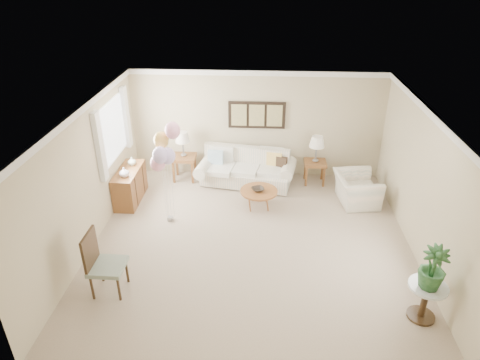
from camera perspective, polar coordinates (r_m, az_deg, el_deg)
The scene contains 18 objects.
ground_plane at distance 8.28m, azimuth 1.53°, elevation -8.44°, with size 6.00×6.00×0.00m, color tan.
room_shell at distance 7.52m, azimuth 0.87°, elevation 2.06°, with size 6.04×6.04×2.60m.
wall_art_triptych at distance 10.21m, azimuth 2.25°, elevation 8.64°, with size 1.35×0.06×0.65m.
sofa at distance 10.22m, azimuth 0.87°, elevation 1.27°, with size 2.44×1.21×0.85m.
end_table_left at distance 10.41m, azimuth -7.48°, elevation 2.69°, with size 0.57×0.52×0.62m.
end_table_right at distance 10.33m, azimuth 9.97°, elevation 1.99°, with size 0.52×0.47×0.56m.
lamp_left at distance 10.19m, azimuth -7.67°, elevation 5.58°, with size 0.35×0.35×0.61m.
lamp_right at distance 10.10m, azimuth 10.24°, elevation 4.94°, with size 0.36×0.36×0.63m.
coffee_table at distance 9.22m, azimuth 2.53°, elevation -1.57°, with size 0.81×0.81×0.41m.
decor_bowl at distance 9.18m, azimuth 2.40°, elevation -1.25°, with size 0.26×0.26×0.06m, color #2C231C.
armchair at distance 9.77m, azimuth 15.26°, elevation -1.17°, with size 1.00×0.88×0.65m, color #F2DEC3.
side_table at distance 7.09m, azimuth 23.61°, elevation -13.68°, with size 0.57×0.57×0.62m.
potted_plant at distance 6.76m, azimuth 24.34°, elevation -10.64°, with size 0.39×0.39×0.69m, color #14451C.
accent_chair at distance 7.25m, azimuth -17.95°, elevation -10.35°, with size 0.55×0.55×1.11m.
credenza at distance 9.80m, azimuth -14.47°, elevation -0.67°, with size 0.46×1.20×0.74m.
vase_white at distance 9.32m, azimuth -15.21°, elevation 1.03°, with size 0.20×0.20×0.21m, color silver.
vase_sage at distance 9.82m, azimuth -14.23°, elevation 2.45°, with size 0.18×0.18×0.19m, color beige.
balloon_cluster at distance 8.28m, azimuth -10.11°, elevation 4.03°, with size 0.60×0.61×2.15m.
Camera 1 is at (0.18, -6.68, 4.88)m, focal length 32.00 mm.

